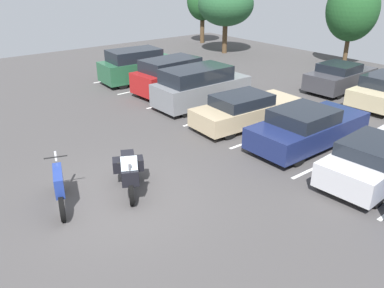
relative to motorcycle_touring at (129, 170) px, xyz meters
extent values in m
cube|color=#423F3F|center=(0.19, -0.34, -0.72)|extent=(44.00, 44.00, 0.10)
cylinder|color=black|center=(0.65, -0.33, -0.33)|extent=(0.66, 0.41, 0.68)
cylinder|color=black|center=(-0.81, 0.41, -0.33)|extent=(0.66, 0.41, 0.68)
cube|color=black|center=(-0.08, 0.04, 0.09)|extent=(1.27, 0.89, 0.49)
cylinder|color=#B2B2B7|center=(0.54, -0.27, 0.09)|extent=(0.49, 0.29, 1.15)
cylinder|color=black|center=(0.47, -0.24, 0.52)|extent=(0.31, 0.57, 0.04)
cube|color=black|center=(0.56, -0.28, 0.14)|extent=(0.60, 0.61, 0.44)
cube|color=#B2C1CC|center=(0.61, -0.30, 0.56)|extent=(0.34, 0.47, 0.39)
cube|color=black|center=(-0.26, 0.50, -0.03)|extent=(0.50, 0.41, 0.36)
cube|color=black|center=(-0.56, -0.09, -0.03)|extent=(0.50, 0.41, 0.36)
cylinder|color=black|center=(-1.17, -1.64, -0.35)|extent=(0.65, 0.32, 0.64)
cylinder|color=black|center=(0.22, -2.11, -0.35)|extent=(0.65, 0.32, 0.64)
cube|color=navy|center=(-0.48, -1.87, 0.10)|extent=(1.12, 0.58, 0.55)
cylinder|color=#B2B2B7|center=(-1.06, -1.67, 0.06)|extent=(0.50, 0.23, 1.12)
cylinder|color=black|center=(-0.98, -1.70, 0.56)|extent=(0.23, 0.60, 0.04)
cube|color=silver|center=(-11.58, 6.63, -0.67)|extent=(0.12, 4.65, 0.01)
cube|color=silver|center=(-8.77, 6.63, -0.67)|extent=(0.12, 4.65, 0.01)
cube|color=silver|center=(-5.96, 6.63, -0.67)|extent=(0.12, 4.65, 0.01)
cube|color=silver|center=(-3.14, 6.63, -0.67)|extent=(0.12, 4.65, 0.01)
cube|color=silver|center=(-0.33, 6.63, -0.67)|extent=(0.12, 4.65, 0.01)
cube|color=silver|center=(2.48, 6.63, -0.67)|extent=(0.12, 4.65, 0.01)
cube|color=#235638|center=(-10.23, 6.56, 0.05)|extent=(2.07, 4.44, 1.03)
cube|color=black|center=(-10.24, 6.27, 0.88)|extent=(1.84, 2.88, 0.62)
cylinder|color=black|center=(-10.93, 8.08, -0.35)|extent=(0.26, 0.65, 0.64)
cylinder|color=black|center=(-9.36, 7.99, -0.35)|extent=(0.26, 0.65, 0.64)
cylinder|color=black|center=(-11.09, 5.13, -0.35)|extent=(0.26, 0.65, 0.64)
cylinder|color=black|center=(-9.52, 5.04, -0.35)|extent=(0.26, 0.65, 0.64)
cube|color=maroon|center=(-7.29, 6.93, 0.05)|extent=(2.16, 4.54, 1.00)
cube|color=black|center=(-7.27, 6.62, 0.84)|extent=(1.90, 2.96, 0.58)
cylinder|color=black|center=(-8.19, 8.37, -0.33)|extent=(0.27, 0.70, 0.69)
cylinder|color=black|center=(-6.59, 8.48, -0.33)|extent=(0.27, 0.70, 0.69)
cylinder|color=black|center=(-7.98, 5.37, -0.33)|extent=(0.27, 0.70, 0.69)
cylinder|color=black|center=(-6.39, 5.48, -0.33)|extent=(0.27, 0.70, 0.69)
cube|color=slate|center=(-4.79, 6.66, 0.03)|extent=(1.89, 4.67, 1.01)
cube|color=black|center=(-4.79, 6.32, 0.86)|extent=(1.73, 3.17, 0.64)
cylinder|color=black|center=(-5.60, 8.24, -0.37)|extent=(0.22, 0.61, 0.61)
cylinder|color=black|center=(-4.00, 8.25, -0.37)|extent=(0.22, 0.61, 0.61)
cylinder|color=black|center=(-5.58, 5.07, -0.37)|extent=(0.22, 0.61, 0.61)
cylinder|color=black|center=(-3.98, 5.08, -0.37)|extent=(0.22, 0.61, 0.61)
cube|color=tan|center=(-1.69, 6.54, -0.12)|extent=(1.99, 4.87, 0.70)
cube|color=black|center=(-1.71, 6.20, 0.45)|extent=(1.72, 2.32, 0.44)
cylinder|color=black|center=(-2.36, 8.20, -0.36)|extent=(0.25, 0.63, 0.62)
cylinder|color=black|center=(-0.87, 8.13, -0.36)|extent=(0.25, 0.63, 0.62)
cylinder|color=black|center=(-2.52, 4.95, -0.36)|extent=(0.25, 0.63, 0.62)
cylinder|color=black|center=(-1.03, 4.87, -0.36)|extent=(0.25, 0.63, 0.62)
cube|color=navy|center=(1.16, 6.80, -0.08)|extent=(1.95, 4.89, 0.76)
cube|color=black|center=(1.16, 6.41, 0.54)|extent=(1.79, 2.09, 0.48)
cylinder|color=black|center=(0.31, 8.46, -0.34)|extent=(0.22, 0.66, 0.66)
cylinder|color=black|center=(1.98, 8.46, -0.34)|extent=(0.22, 0.66, 0.66)
cylinder|color=black|center=(0.33, 5.14, -0.34)|extent=(0.22, 0.66, 0.66)
cylinder|color=black|center=(2.00, 5.14, -0.34)|extent=(0.22, 0.66, 0.66)
cube|color=#B7B7BC|center=(4.04, 6.34, -0.08)|extent=(2.04, 4.53, 0.73)
cube|color=black|center=(4.06, 5.98, 0.49)|extent=(1.74, 2.09, 0.41)
cylinder|color=black|center=(3.19, 7.79, -0.32)|extent=(0.27, 0.71, 0.70)
cylinder|color=black|center=(3.39, 4.79, -0.32)|extent=(0.27, 0.71, 0.70)
cylinder|color=black|center=(4.88, 4.88, -0.32)|extent=(0.27, 0.71, 0.70)
cube|color=#38383D|center=(-2.21, 14.02, -0.05)|extent=(2.02, 4.30, 0.84)
cube|color=black|center=(-2.20, 13.73, 0.58)|extent=(1.78, 1.86, 0.42)
cylinder|color=black|center=(-3.07, 15.42, -0.36)|extent=(0.24, 0.63, 0.62)
cylinder|color=black|center=(-1.47, 15.49, -0.36)|extent=(0.24, 0.63, 0.62)
cylinder|color=black|center=(-2.95, 12.55, -0.36)|extent=(0.24, 0.63, 0.62)
cylinder|color=black|center=(-1.36, 12.61, -0.36)|extent=(0.24, 0.63, 0.62)
cylinder|color=black|center=(-0.18, 12.06, -0.31)|extent=(0.24, 0.72, 0.72)
cylinder|color=#4C3823|center=(-5.54, 19.74, 0.09)|extent=(0.28, 0.28, 1.52)
ellipsoid|color=#1E4C23|center=(-5.54, 19.74, 2.86)|extent=(3.31, 3.31, 4.03)
cylinder|color=#4C3823|center=(-17.82, 17.42, 0.26)|extent=(0.36, 0.36, 1.86)
ellipsoid|color=#1E4C23|center=(-17.82, 17.42, 2.76)|extent=(2.60, 2.60, 3.15)
cylinder|color=#4C3823|center=(-13.35, 15.93, 0.32)|extent=(0.37, 0.37, 1.98)
ellipsoid|color=#23512D|center=(-13.35, 15.93, 2.85)|extent=(4.05, 4.05, 3.08)
camera|label=1|loc=(9.02, -4.78, 5.34)|focal=36.99mm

